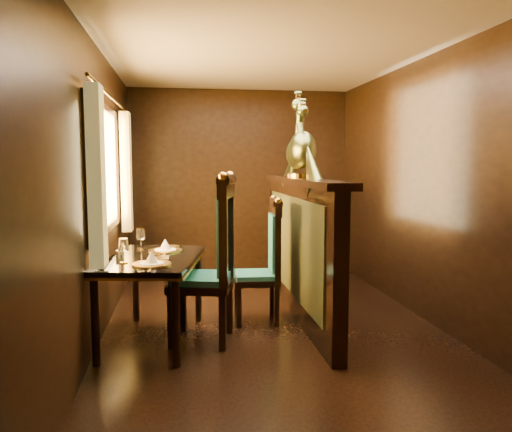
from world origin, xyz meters
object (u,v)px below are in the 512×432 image
(dining_table, at_px, (152,265))
(peacock_right, at_px, (298,139))
(chair_left, at_px, (217,254))
(peacock_left, at_px, (303,133))
(chair_right, at_px, (268,257))

(dining_table, distance_m, peacock_right, 1.85)
(chair_left, bearing_deg, peacock_left, 42.53)
(peacock_left, bearing_deg, peacock_right, 90.00)
(chair_left, relative_size, peacock_right, 1.94)
(chair_left, distance_m, chair_right, 0.71)
(chair_right, xyz_separation_m, peacock_left, (0.33, 0.01, 1.16))
(peacock_left, relative_size, peacock_right, 1.13)
(chair_right, bearing_deg, dining_table, -156.38)
(chair_right, bearing_deg, peacock_right, 34.72)
(chair_right, relative_size, peacock_left, 1.43)
(chair_left, bearing_deg, dining_table, -175.67)
(peacock_left, bearing_deg, dining_table, -163.80)
(dining_table, xyz_separation_m, chair_right, (1.05, 0.39, -0.03))
(dining_table, xyz_separation_m, chair_left, (0.54, -0.08, 0.09))
(peacock_left, distance_m, peacock_right, 0.20)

